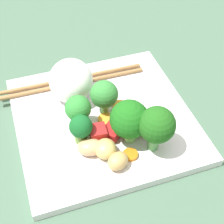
{
  "coord_description": "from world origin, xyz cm",
  "views": [
    {
      "loc": [
        -33.64,
        11.9,
        39.13
      ],
      "look_at": [
        -1.49,
        -0.81,
        3.28
      ],
      "focal_mm": 56.01,
      "sensor_mm": 36.0,
      "label": 1
    }
  ],
  "objects": [
    {
      "name": "broccoli_floret_1",
      "position": [
        -5.31,
        -1.78,
        5.11
      ],
      "size": [
        5.32,
        5.32,
        6.68
      ],
      "color": "#7DBF5E",
      "rests_on": "square_plate"
    },
    {
      "name": "broccoli_floret_2",
      "position": [
        0.96,
        -0.56,
        4.62
      ],
      "size": [
        4.14,
        4.14,
        5.5
      ],
      "color": "#78BD58",
      "rests_on": "square_plate"
    },
    {
      "name": "rice_mound",
      "position": [
        5.91,
        2.95,
        4.46
      ],
      "size": [
        9.0,
        8.49,
        6.35
      ],
      "primitive_type": "ellipsoid",
      "rotation": [
        0.0,
        0.0,
        5.99
      ],
      "color": "white",
      "rests_on": "square_plate"
    },
    {
      "name": "chopstick_pair",
      "position": [
        8.89,
        2.16,
        1.62
      ],
      "size": [
        3.56,
        24.11,
        0.68
      ],
      "rotation": [
        0.0,
        0.0,
        1.5
      ],
      "color": "#9C7041",
      "rests_on": "square_plate"
    },
    {
      "name": "carrot_slice_0",
      "position": [
        -1.1,
        0.26,
        1.6
      ],
      "size": [
        2.91,
        2.91,
        0.64
      ],
      "primitive_type": "cylinder",
      "rotation": [
        0.0,
        0.0,
        0.3
      ],
      "color": "orange",
      "rests_on": "square_plate"
    },
    {
      "name": "carrot_slice_2",
      "position": [
        -8.2,
        -0.79,
        1.53
      ],
      "size": [
        2.85,
        2.85,
        0.49
      ],
      "primitive_type": "cylinder",
      "rotation": [
        0.0,
        0.0,
        0.65
      ],
      "color": "orange",
      "rests_on": "square_plate"
    },
    {
      "name": "pepper_chunk_2",
      "position": [
        -3.86,
        -0.15,
        2.03
      ],
      "size": [
        3.65,
        3.76,
        1.49
      ],
      "primitive_type": "cube",
      "rotation": [
        0.0,
        0.0,
        2.25
      ],
      "color": "red",
      "rests_on": "square_plate"
    },
    {
      "name": "chicken_piece_2",
      "position": [
        -5.64,
        3.92,
        2.31
      ],
      "size": [
        3.57,
        4.22,
        2.05
      ],
      "primitive_type": "ellipsoid",
      "rotation": [
        0.0,
        0.0,
        1.26
      ],
      "color": "tan",
      "rests_on": "square_plate"
    },
    {
      "name": "broccoli_floret_3",
      "position": [
        -0.67,
        3.89,
        4.77
      ],
      "size": [
        3.68,
        3.68,
        5.67
      ],
      "color": "#6FB24C",
      "rests_on": "square_plate"
    },
    {
      "name": "pepper_chunk_1",
      "position": [
        -2.38,
        -3.0,
        2.34
      ],
      "size": [
        2.92,
        2.86,
        2.11
      ],
      "primitive_type": "cube",
      "rotation": [
        0.0,
        0.0,
        3.47
      ],
      "color": "red",
      "rests_on": "square_plate"
    },
    {
      "name": "carrot_slice_1",
      "position": [
        0.77,
        -2.97,
        1.6
      ],
      "size": [
        3.01,
        3.01,
        0.63
      ],
      "primitive_type": "cylinder",
      "rotation": [
        0.0,
        0.0,
        4.02
      ],
      "color": "orange",
      "rests_on": "square_plate"
    },
    {
      "name": "ground_plane",
      "position": [
        0.0,
        0.0,
        -1.0
      ],
      "size": [
        110.0,
        110.0,
        2.0
      ],
      "primitive_type": "cube",
      "color": "#46654E"
    },
    {
      "name": "broccoli_floret_0",
      "position": [
        -8.01,
        -4.42,
        5.65
      ],
      "size": [
        4.94,
        4.94,
        7.01
      ],
      "color": "#52914B",
      "rests_on": "square_plate"
    },
    {
      "name": "chicken_piece_0",
      "position": [
        -6.72,
        2.19,
        2.44
      ],
      "size": [
        4.04,
        3.92,
        2.32
      ],
      "primitive_type": "ellipsoid",
      "rotation": [
        0.0,
        0.0,
        5.88
      ],
      "color": "tan",
      "rests_on": "square_plate"
    },
    {
      "name": "pepper_chunk_3",
      "position": [
        -3.84,
        -4.49,
        2.05
      ],
      "size": [
        4.04,
        4.05,
        1.54
      ],
      "primitive_type": "cube",
      "rotation": [
        0.0,
        0.0,
        0.68
      ],
      "color": "red",
      "rests_on": "square_plate"
    },
    {
      "name": "broccoli_floret_4",
      "position": [
        -3.39,
        4.44,
        4.07
      ],
      "size": [
        3.19,
        3.19,
        4.7
      ],
      "color": "#739F42",
      "rests_on": "square_plate"
    },
    {
      "name": "pepper_chunk_0",
      "position": [
        -3.88,
        2.21,
        2.39
      ],
      "size": [
        2.62,
        2.57,
        2.21
      ],
      "primitive_type": "cube",
      "rotation": [
        0.0,
        0.0,
        2.99
      ],
      "color": "red",
      "rests_on": "square_plate"
    },
    {
      "name": "square_plate",
      "position": [
        0.0,
        0.0,
        0.64
      ],
      "size": [
        26.83,
        26.83,
        1.28
      ],
      "primitive_type": "cube",
      "rotation": [
        0.0,
        0.0,
        -0.05
      ],
      "color": "white",
      "rests_on": "ground_plane"
    },
    {
      "name": "chicken_piece_1",
      "position": [
        -9.1,
        1.38,
        2.34
      ],
      "size": [
        3.46,
        3.73,
        2.12
      ],
      "primitive_type": "ellipsoid",
      "rotation": [
        0.0,
        0.0,
        5.17
      ],
      "color": "tan",
      "rests_on": "square_plate"
    }
  ]
}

